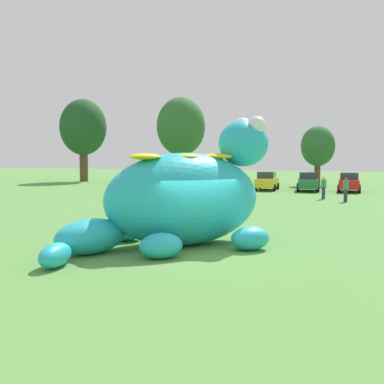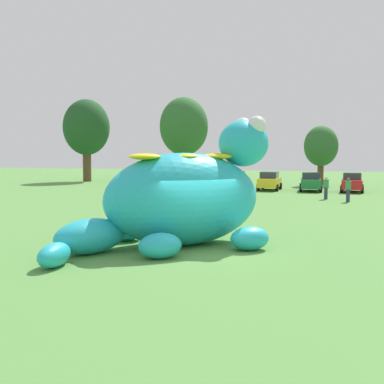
{
  "view_description": "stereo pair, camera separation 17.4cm",
  "coord_description": "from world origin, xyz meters",
  "px_view_note": "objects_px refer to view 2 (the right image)",
  "views": [
    {
      "loc": [
        4.62,
        -16.0,
        3.42
      ],
      "look_at": [
        -1.06,
        1.94,
        1.91
      ],
      "focal_mm": 45.26,
      "sensor_mm": 36.0,
      "label": 1
    },
    {
      "loc": [
        4.79,
        -15.95,
        3.42
      ],
      "look_at": [
        -1.06,
        1.94,
        1.91
      ],
      "focal_mm": 45.26,
      "sensor_mm": 36.0,
      "label": 2
    }
  ],
  "objects_px": {
    "car_orange": "(197,179)",
    "car_black": "(235,180)",
    "car_yellow": "(270,181)",
    "car_green": "(311,182)",
    "spectator_near_inflatable": "(206,183)",
    "car_red": "(352,182)",
    "spectator_mid_field": "(348,190)",
    "spectator_wandering": "(326,188)",
    "spectator_by_cars": "(209,203)",
    "giant_inflatable_creature": "(184,198)"
  },
  "relations": [
    {
      "from": "car_orange",
      "to": "car_black",
      "type": "relative_size",
      "value": 1.0
    },
    {
      "from": "car_orange",
      "to": "car_black",
      "type": "xyz_separation_m",
      "value": [
        3.74,
        0.23,
        0.0
      ]
    },
    {
      "from": "car_yellow",
      "to": "car_green",
      "type": "xyz_separation_m",
      "value": [
        3.72,
        -0.1,
        0.0
      ]
    },
    {
      "from": "spectator_near_inflatable",
      "to": "car_black",
      "type": "bearing_deg",
      "value": 77.55
    },
    {
      "from": "car_orange",
      "to": "car_red",
      "type": "distance_m",
      "value": 14.46
    },
    {
      "from": "spectator_mid_field",
      "to": "spectator_wandering",
      "type": "distance_m",
      "value": 2.31
    },
    {
      "from": "car_red",
      "to": "car_yellow",
      "type": "bearing_deg",
      "value": -178.7
    },
    {
      "from": "car_orange",
      "to": "car_green",
      "type": "height_order",
      "value": "same"
    },
    {
      "from": "car_yellow",
      "to": "spectator_by_cars",
      "type": "xyz_separation_m",
      "value": [
        0.16,
        -20.79,
        -0.01
      ]
    },
    {
      "from": "giant_inflatable_creature",
      "to": "spectator_wandering",
      "type": "relative_size",
      "value": 5.15
    },
    {
      "from": "giant_inflatable_creature",
      "to": "car_red",
      "type": "relative_size",
      "value": 2.13
    },
    {
      "from": "car_green",
      "to": "car_yellow",
      "type": "bearing_deg",
      "value": 178.53
    },
    {
      "from": "car_black",
      "to": "spectator_wandering",
      "type": "xyz_separation_m",
      "value": [
        8.83,
        -8.16,
        -0.01
      ]
    },
    {
      "from": "car_black",
      "to": "spectator_mid_field",
      "type": "relative_size",
      "value": 2.41
    },
    {
      "from": "car_red",
      "to": "giant_inflatable_creature",
      "type": "bearing_deg",
      "value": -102.19
    },
    {
      "from": "car_black",
      "to": "spectator_near_inflatable",
      "type": "xyz_separation_m",
      "value": [
        -1.24,
        -5.63,
        -0.01
      ]
    },
    {
      "from": "car_black",
      "to": "spectator_wandering",
      "type": "relative_size",
      "value": 2.41
    },
    {
      "from": "car_red",
      "to": "spectator_mid_field",
      "type": "height_order",
      "value": "car_red"
    },
    {
      "from": "car_green",
      "to": "spectator_by_cars",
      "type": "distance_m",
      "value": 21.0
    },
    {
      "from": "spectator_by_cars",
      "to": "spectator_wandering",
      "type": "distance_m",
      "value": 14.31
    },
    {
      "from": "car_yellow",
      "to": "spectator_near_inflatable",
      "type": "distance_m",
      "value": 6.81
    },
    {
      "from": "car_black",
      "to": "car_green",
      "type": "xyz_separation_m",
      "value": [
        7.15,
        -0.78,
        0.0
      ]
    },
    {
      "from": "car_yellow",
      "to": "spectator_mid_field",
      "type": "height_order",
      "value": "car_yellow"
    },
    {
      "from": "spectator_by_cars",
      "to": "car_red",
      "type": "bearing_deg",
      "value": 71.22
    },
    {
      "from": "car_yellow",
      "to": "spectator_mid_field",
      "type": "xyz_separation_m",
      "value": [
        6.98,
        -9.17,
        -0.01
      ]
    },
    {
      "from": "spectator_wandering",
      "to": "car_red",
      "type": "bearing_deg",
      "value": 76.15
    },
    {
      "from": "car_black",
      "to": "car_green",
      "type": "bearing_deg",
      "value": -6.19
    },
    {
      "from": "spectator_mid_field",
      "to": "spectator_by_cars",
      "type": "bearing_deg",
      "value": -120.4
    },
    {
      "from": "car_red",
      "to": "spectator_mid_field",
      "type": "xyz_separation_m",
      "value": [
        -0.3,
        -9.33,
        -0.01
      ]
    },
    {
      "from": "car_yellow",
      "to": "spectator_wandering",
      "type": "xyz_separation_m",
      "value": [
        5.4,
        -7.48,
        -0.01
      ]
    },
    {
      "from": "car_red",
      "to": "spectator_by_cars",
      "type": "bearing_deg",
      "value": -108.78
    },
    {
      "from": "car_red",
      "to": "spectator_near_inflatable",
      "type": "xyz_separation_m",
      "value": [
        -11.96,
        -5.11,
        -0.01
      ]
    },
    {
      "from": "spectator_near_inflatable",
      "to": "spectator_wandering",
      "type": "xyz_separation_m",
      "value": [
        10.07,
        -2.53,
        0.0
      ]
    },
    {
      "from": "spectator_wandering",
      "to": "car_yellow",
      "type": "bearing_deg",
      "value": 125.82
    },
    {
      "from": "car_black",
      "to": "car_green",
      "type": "height_order",
      "value": "same"
    },
    {
      "from": "car_green",
      "to": "spectator_by_cars",
      "type": "height_order",
      "value": "car_green"
    },
    {
      "from": "spectator_wandering",
      "to": "car_black",
      "type": "bearing_deg",
      "value": 137.25
    },
    {
      "from": "spectator_by_cars",
      "to": "spectator_near_inflatable",
      "type": "bearing_deg",
      "value": 106.96
    },
    {
      "from": "car_black",
      "to": "spectator_wandering",
      "type": "bearing_deg",
      "value": -42.75
    },
    {
      "from": "car_yellow",
      "to": "spectator_by_cars",
      "type": "height_order",
      "value": "car_yellow"
    },
    {
      "from": "spectator_near_inflatable",
      "to": "car_green",
      "type": "bearing_deg",
      "value": 30.04
    },
    {
      "from": "car_orange",
      "to": "car_red",
      "type": "height_order",
      "value": "same"
    },
    {
      "from": "car_green",
      "to": "spectator_near_inflatable",
      "type": "bearing_deg",
      "value": -149.96
    },
    {
      "from": "car_green",
      "to": "car_red",
      "type": "bearing_deg",
      "value": 4.2
    },
    {
      "from": "giant_inflatable_creature",
      "to": "car_yellow",
      "type": "xyz_separation_m",
      "value": [
        -1.22,
        27.91,
        -0.92
      ]
    },
    {
      "from": "car_green",
      "to": "spectator_mid_field",
      "type": "distance_m",
      "value": 9.64
    },
    {
      "from": "car_red",
      "to": "spectator_near_inflatable",
      "type": "relative_size",
      "value": 2.41
    },
    {
      "from": "spectator_mid_field",
      "to": "giant_inflatable_creature",
      "type": "bearing_deg",
      "value": -107.1
    },
    {
      "from": "spectator_by_cars",
      "to": "spectator_wandering",
      "type": "height_order",
      "value": "same"
    },
    {
      "from": "car_black",
      "to": "car_red",
      "type": "bearing_deg",
      "value": -2.75
    }
  ]
}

